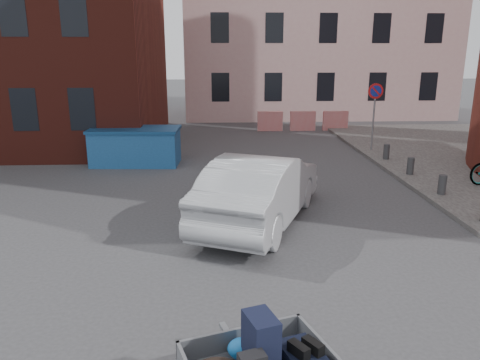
{
  "coord_description": "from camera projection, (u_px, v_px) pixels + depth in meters",
  "views": [
    {
      "loc": [
        -0.29,
        -8.81,
        4.01
      ],
      "look_at": [
        0.25,
        1.64,
        1.1
      ],
      "focal_mm": 35.0,
      "sensor_mm": 36.0,
      "label": 1
    }
  ],
  "objects": [
    {
      "name": "silver_car",
      "position": [
        260.0,
        189.0,
        11.13
      ],
      "size": [
        3.6,
        5.33,
        1.66
      ],
      "primitive_type": "imported",
      "rotation": [
        0.0,
        0.0,
        2.74
      ],
      "color": "#ABAEB3",
      "rests_on": "ground"
    },
    {
      "name": "ground",
      "position": [
        232.0,
        253.0,
        9.57
      ],
      "size": [
        120.0,
        120.0,
        0.0
      ],
      "primitive_type": "plane",
      "color": "#38383A",
      "rests_on": "ground"
    },
    {
      "name": "no_parking_sign",
      "position": [
        375.0,
        103.0,
        18.45
      ],
      "size": [
        0.6,
        0.09,
        2.65
      ],
      "color": "gray",
      "rests_on": "sidewalk"
    },
    {
      "name": "dumpster",
      "position": [
        136.0,
        146.0,
        16.9
      ],
      "size": [
        3.25,
        1.81,
        1.33
      ],
      "rotation": [
        0.0,
        0.0,
        -0.06
      ],
      "color": "#205A9B",
      "rests_on": "ground"
    },
    {
      "name": "bollards",
      "position": [
        442.0,
        185.0,
        13.03
      ],
      "size": [
        0.22,
        9.02,
        0.55
      ],
      "color": "#3A3A3D",
      "rests_on": "sidewalk"
    },
    {
      "name": "building_pink",
      "position": [
        315.0,
        1.0,
        29.16
      ],
      "size": [
        16.0,
        8.0,
        14.0
      ],
      "primitive_type": "cube",
      "color": "#CB9C9C",
      "rests_on": "ground"
    },
    {
      "name": "barriers",
      "position": [
        303.0,
        121.0,
        24.08
      ],
      "size": [
        4.7,
        0.18,
        1.0
      ],
      "color": "red",
      "rests_on": "ground"
    }
  ]
}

